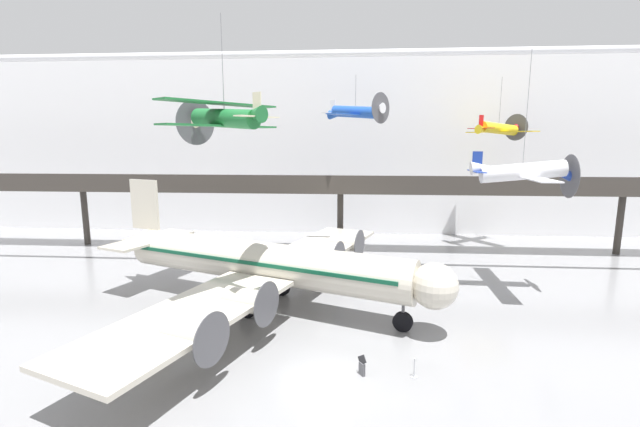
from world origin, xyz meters
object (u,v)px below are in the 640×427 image
(airliner_silver_main, at_px, (261,263))
(suspended_plane_blue_trainer, at_px, (355,112))
(suspended_plane_yellow_lowwing, at_px, (499,129))
(info_sign_pedestal, at_px, (362,367))
(suspended_plane_green_biplane, at_px, (224,117))
(stanchion_barrier, at_px, (414,372))
(suspended_plane_white_twin, at_px, (522,172))

(airliner_silver_main, height_order, suspended_plane_blue_trainer, suspended_plane_blue_trainer)
(suspended_plane_yellow_lowwing, bearing_deg, info_sign_pedestal, -154.54)
(suspended_plane_green_biplane, xyz_separation_m, suspended_plane_yellow_lowwing, (23.77, 25.80, -0.02))
(suspended_plane_blue_trainer, bearing_deg, info_sign_pedestal, -50.85)
(suspended_plane_yellow_lowwing, relative_size, stanchion_barrier, 7.13)
(suspended_plane_yellow_lowwing, xyz_separation_m, info_sign_pedestal, (-15.76, -29.38, -13.09))
(suspended_plane_green_biplane, xyz_separation_m, suspended_plane_white_twin, (20.58, 9.89, -3.72))
(suspended_plane_blue_trainer, relative_size, info_sign_pedestal, 6.31)
(suspended_plane_green_biplane, relative_size, suspended_plane_yellow_lowwing, 0.94)
(suspended_plane_blue_trainer, bearing_deg, suspended_plane_yellow_lowwing, 48.08)
(suspended_plane_blue_trainer, bearing_deg, airliner_silver_main, -73.51)
(suspended_plane_green_biplane, relative_size, suspended_plane_white_twin, 0.65)
(stanchion_barrier, bearing_deg, airliner_silver_main, 137.13)
(airliner_silver_main, distance_m, suspended_plane_green_biplane, 11.79)
(suspended_plane_white_twin, bearing_deg, suspended_plane_green_biplane, -152.23)
(suspended_plane_blue_trainer, relative_size, suspended_plane_green_biplane, 1.09)
(suspended_plane_white_twin, xyz_separation_m, stanchion_barrier, (-9.85, -13.48, -9.52))
(suspended_plane_blue_trainer, distance_m, info_sign_pedestal, 30.46)
(suspended_plane_white_twin, xyz_separation_m, info_sign_pedestal, (-12.58, -13.47, -9.39))
(suspended_plane_white_twin, bearing_deg, stanchion_barrier, -124.06)
(suspended_plane_green_biplane, relative_size, info_sign_pedestal, 5.80)
(suspended_plane_yellow_lowwing, height_order, stanchion_barrier, suspended_plane_yellow_lowwing)
(suspended_plane_blue_trainer, xyz_separation_m, suspended_plane_white_twin, (12.95, -13.14, -5.43))
(suspended_plane_yellow_lowwing, bearing_deg, suspended_plane_blue_trainer, 153.40)
(suspended_plane_yellow_lowwing, bearing_deg, airliner_silver_main, -175.31)
(suspended_plane_yellow_lowwing, height_order, suspended_plane_white_twin, suspended_plane_yellow_lowwing)
(suspended_plane_white_twin, distance_m, stanchion_barrier, 19.22)
(suspended_plane_green_biplane, bearing_deg, info_sign_pedestal, -168.43)
(suspended_plane_blue_trainer, xyz_separation_m, info_sign_pedestal, (0.37, -26.61, -14.82))
(suspended_plane_blue_trainer, xyz_separation_m, stanchion_barrier, (3.10, -26.62, -14.95))
(suspended_plane_white_twin, bearing_deg, suspended_plane_yellow_lowwing, 80.79)
(suspended_plane_yellow_lowwing, height_order, info_sign_pedestal, suspended_plane_yellow_lowwing)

